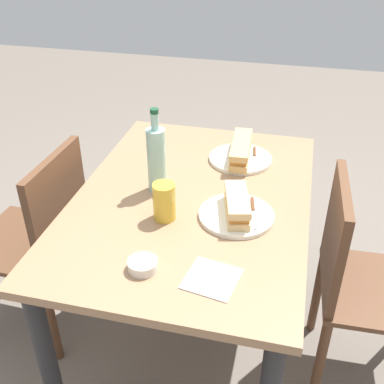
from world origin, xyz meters
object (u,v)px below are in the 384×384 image
chair_far (357,277)px  plate_near (240,159)px  knife_far (253,211)px  dining_table (192,222)px  baguette_sandwich_far (237,205)px  knife_near (255,156)px  beer_glass (164,202)px  olive_bowl (143,265)px  baguette_sandwich_near (241,150)px  chair_near (42,235)px  plate_far (236,215)px  water_bottle (156,159)px

chair_far → plate_near: 0.62m
knife_far → plate_near: bearing=-165.0°
dining_table → baguette_sandwich_far: bearing=63.5°
knife_near → baguette_sandwich_far: (0.41, -0.01, 0.03)m
knife_far → beer_glass: size_ratio=1.40×
chair_far → olive_bowl: size_ratio=9.83×
plate_near → baguette_sandwich_near: 0.04m
chair_near → knife_near: 0.91m
chair_far → knife_far: chair_far is taller
chair_far → olive_bowl: chair_far is taller
dining_table → baguette_sandwich_near: size_ratio=4.37×
baguette_sandwich_near → plate_far: bearing=6.7°
plate_far → olive_bowl: 0.38m
chair_far → beer_glass: (0.14, -0.66, 0.31)m
chair_near → olive_bowl: bearing=57.7°
baguette_sandwich_far → beer_glass: (0.06, -0.23, 0.01)m
baguette_sandwich_near → water_bottle: 0.39m
chair_near → baguette_sandwich_far: bearing=87.3°
baguette_sandwich_near → plate_near: bearing=0.0°
baguette_sandwich_far → beer_glass: size_ratio=1.67×
plate_near → chair_near: bearing=-64.1°
baguette_sandwich_far → knife_far: size_ratio=1.19×
plate_near → knife_near: bearing=105.2°
plate_near → olive_bowl: bearing=-13.7°
knife_far → beer_glass: (0.08, -0.28, 0.05)m
plate_far → water_bottle: 0.34m
beer_glass → plate_far: bearing=104.5°
dining_table → knife_far: size_ratio=6.44×
chair_near → plate_far: chair_near is taller
chair_far → plate_far: bearing=-79.2°
dining_table → knife_near: bearing=150.7°
chair_far → baguette_sandwich_far: size_ratio=3.95×
chair_near → water_bottle: water_bottle is taller
chair_near → olive_bowl: size_ratio=9.83×
beer_glass → dining_table: bearing=158.4°
baguette_sandwich_near → chair_near: bearing=-64.1°
plate_near → olive_bowl: size_ratio=2.91×
dining_table → baguette_sandwich_far: baguette_sandwich_far is taller
water_bottle → beer_glass: size_ratio=2.43×
baguette_sandwich_near → water_bottle: size_ratio=0.85×
knife_far → beer_glass: beer_glass is taller
water_bottle → chair_far: bearing=88.3°
chair_near → plate_near: 0.85m
plate_far → baguette_sandwich_far: 0.04m
water_bottle → beer_glass: bearing=24.6°
chair_near → plate_near: (-0.35, 0.73, 0.25)m
baguette_sandwich_far → beer_glass: 0.24m
olive_bowl → plate_near: bearing=166.3°
knife_far → baguette_sandwich_far: bearing=-64.9°
baguette_sandwich_near → beer_glass: size_ratio=2.06×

